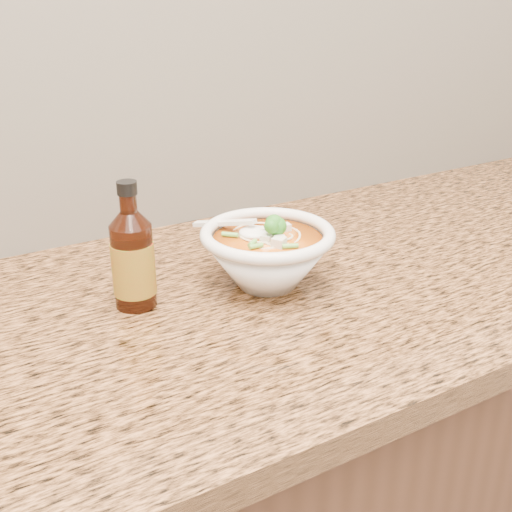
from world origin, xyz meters
TOP-DOWN VIEW (x-y plane):
  - counter_slab at (0.00, 1.68)m, footprint 4.00×0.68m
  - soup_bowl at (0.23, 1.67)m, footprint 0.20×0.21m
  - hot_sauce_bottle at (0.03, 1.71)m, footprint 0.06×0.06m

SIDE VIEW (x-z plane):
  - counter_slab at x=0.00m, z-range 0.86..0.90m
  - soup_bowl at x=0.23m, z-range 0.89..1.00m
  - hot_sauce_bottle at x=0.03m, z-range 0.88..1.06m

